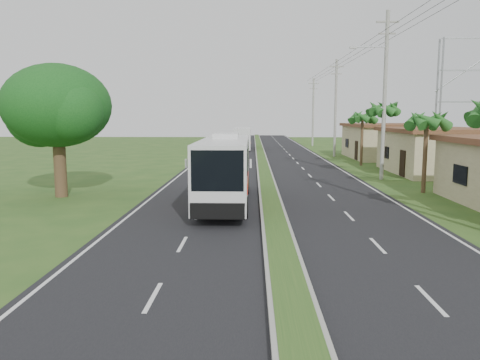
{
  "coord_description": "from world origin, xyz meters",
  "views": [
    {
      "loc": [
        -0.98,
        -16.33,
        4.58
      ],
      "look_at": [
        -1.53,
        4.15,
        1.8
      ],
      "focal_mm": 35.0,
      "sensor_mm": 36.0,
      "label": 1
    }
  ],
  "objects": [
    {
      "name": "utility_pole_c",
      "position": [
        8.5,
        38.0,
        5.67
      ],
      "size": [
        1.6,
        0.28,
        11.0
      ],
      "color": "gray",
      "rests_on": "ground"
    },
    {
      "name": "shop_far",
      "position": [
        14.0,
        36.0,
        1.93
      ],
      "size": [
        8.6,
        11.6,
        3.82
      ],
      "color": "tan",
      "rests_on": "ground"
    },
    {
      "name": "coach_bus_main",
      "position": [
        -2.41,
        8.13,
        2.03
      ],
      "size": [
        2.47,
        11.44,
        3.69
      ],
      "rotation": [
        0.0,
        0.0,
        0.0
      ],
      "color": "silver",
      "rests_on": "ground"
    },
    {
      "name": "median_strip",
      "position": [
        0.0,
        20.0,
        0.1
      ],
      "size": [
        1.2,
        160.0,
        0.18
      ],
      "color": "gray",
      "rests_on": "ground"
    },
    {
      "name": "shop_mid",
      "position": [
        14.0,
        22.0,
        1.86
      ],
      "size": [
        7.6,
        10.6,
        3.67
      ],
      "color": "tan",
      "rests_on": "ground"
    },
    {
      "name": "motorcyclist",
      "position": [
        -2.0,
        10.53,
        0.76
      ],
      "size": [
        1.66,
        0.53,
        2.13
      ],
      "rotation": [
        0.0,
        0.0,
        -0.04
      ],
      "color": "black",
      "rests_on": "ground"
    },
    {
      "name": "palm_verge_b",
      "position": [
        9.4,
        12.0,
        4.36
      ],
      "size": [
        2.4,
        2.4,
        5.05
      ],
      "color": "#473321",
      "rests_on": "ground"
    },
    {
      "name": "palm_verge_d",
      "position": [
        9.3,
        28.0,
        4.55
      ],
      "size": [
        2.4,
        2.4,
        5.25
      ],
      "color": "#473321",
      "rests_on": "ground"
    },
    {
      "name": "lane_edge_left",
      "position": [
        -6.7,
        20.0,
        0.0
      ],
      "size": [
        0.12,
        160.0,
        0.01
      ],
      "primitive_type": "cube",
      "color": "silver",
      "rests_on": "ground"
    },
    {
      "name": "utility_pole_d",
      "position": [
        8.5,
        58.0,
        5.42
      ],
      "size": [
        1.6,
        0.28,
        10.5
      ],
      "color": "gray",
      "rests_on": "ground"
    },
    {
      "name": "lane_edge_right",
      "position": [
        6.7,
        20.0,
        0.0
      ],
      "size": [
        0.12,
        160.0,
        0.01
      ],
      "primitive_type": "cube",
      "color": "silver",
      "rests_on": "ground"
    },
    {
      "name": "shade_tree",
      "position": [
        -12.11,
        10.02,
        5.03
      ],
      "size": [
        6.3,
        6.0,
        7.54
      ],
      "color": "#473321",
      "rests_on": "ground"
    },
    {
      "name": "coach_bus_far",
      "position": [
        -2.42,
        50.35,
        1.7
      ],
      "size": [
        2.36,
        10.33,
        3.0
      ],
      "rotation": [
        0.0,
        0.0,
        0.01
      ],
      "color": "silver",
      "rests_on": "ground"
    },
    {
      "name": "ground",
      "position": [
        0.0,
        0.0,
        0.0
      ],
      "size": [
        180.0,
        180.0,
        0.0
      ],
      "primitive_type": "plane",
      "color": "#294D1C",
      "rests_on": "ground"
    },
    {
      "name": "utility_pole_b",
      "position": [
        8.47,
        18.0,
        6.26
      ],
      "size": [
        3.2,
        0.28,
        12.0
      ],
      "color": "gray",
      "rests_on": "ground"
    },
    {
      "name": "palm_verge_c",
      "position": [
        8.8,
        19.0,
        5.12
      ],
      "size": [
        2.4,
        2.4,
        5.85
      ],
      "color": "#473321",
      "rests_on": "ground"
    },
    {
      "name": "road_asphalt",
      "position": [
        0.0,
        20.0,
        0.01
      ],
      "size": [
        14.0,
        160.0,
        0.02
      ],
      "primitive_type": "cube",
      "color": "black",
      "rests_on": "ground"
    }
  ]
}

